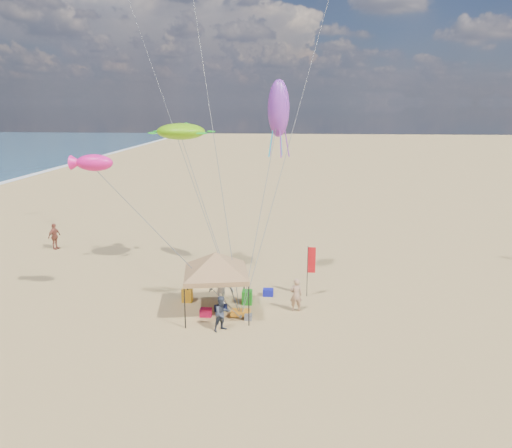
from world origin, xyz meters
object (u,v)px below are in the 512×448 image
Objects in this scene: cooler_blue at (268,292)px; person_far_a at (54,236)px; feather_flag at (311,263)px; cooler_red at (206,312)px; chair_green at (247,297)px; person_near_b at (222,313)px; canopy_tent at (216,255)px; person_near_c at (221,286)px; chair_yellow at (187,295)px; person_near_a at (296,295)px; beach_cart at (241,313)px.

person_far_a is at bearing 154.79° from cooler_blue.
feather_flag reaches higher than cooler_red.
person_far_a reaches higher than chair_green.
cooler_red is 1.83m from person_near_b.
canopy_tent is 2.82m from person_near_b.
cooler_blue is 0.28× the size of person_near_c.
chair_yellow reaches higher than cooler_red.
person_far_a reaches higher than person_near_a.
chair_green is (1.34, 1.31, -2.62)m from canopy_tent.
feather_flag is at bearing 5.65° from person_near_b.
cooler_red is 15.90m from person_far_a.
chair_yellow is at bearing -19.65° from person_near_a.
person_far_a is at bearing -38.33° from person_near_c.
canopy_tent is 3.02m from beach_cart.
person_far_a is at bearing 143.34° from canopy_tent.
beach_cart is (-3.33, -2.74, -1.65)m from feather_flag.
beach_cart is at bearing 25.37° from person_near_b.
chair_yellow is at bearing 151.38° from beach_cart.
cooler_blue is 0.77× the size of chair_yellow.
beach_cart is 0.55× the size of person_near_b.
chair_yellow is at bearing 142.01° from canopy_tent.
person_near_c reaches higher than person_near_a.
canopy_tent is 8.14× the size of chair_yellow.
feather_flag reaches higher than person_near_b.
cooler_red is 2.45m from chair_green.
person_far_a is at bearing -40.34° from person_near_a.
person_near_a reaches higher than cooler_red.
person_far_a reaches higher than person_near_b.
person_near_a is at bearing -15.58° from chair_green.
chair_green is at bearing -27.65° from person_near_a.
chair_yellow is at bearing 85.12° from person_near_b.
person_near_a is (4.26, 0.96, 0.64)m from cooler_red.
beach_cart is 2.81m from person_near_a.
person_near_c reaches higher than chair_green.
canopy_tent reaches higher than cooler_red.
canopy_tent is at bearing -135.76° from chair_green.
chair_green is 16.46m from person_far_a.
person_near_a reaches higher than beach_cart.
canopy_tent is at bearing 82.24° from person_near_c.
chair_green is 0.42× the size of person_near_a.
feather_flag is at bearing 29.04° from canopy_tent.
beach_cart is at bearing -28.62° from chair_yellow.
cooler_red is 0.77× the size of chair_green.
person_near_c reaches higher than beach_cart.
cooler_red is 0.28× the size of person_near_c.
chair_yellow is 3.33m from beach_cart.
canopy_tent reaches higher than person_far_a.
canopy_tent reaches higher than person_near_b.
feather_flag is at bearing 39.48° from beach_cart.
person_near_b is at bearing -113.45° from cooler_blue.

